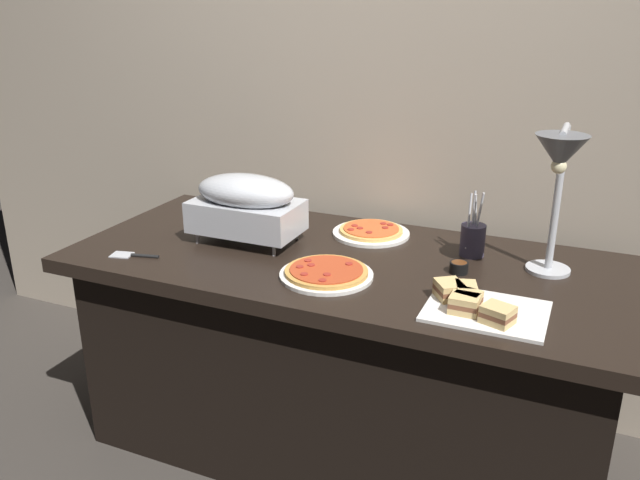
{
  "coord_description": "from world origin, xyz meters",
  "views": [
    {
      "loc": [
        0.73,
        -1.91,
        1.58
      ],
      "look_at": [
        -0.1,
        0.0,
        0.81
      ],
      "focal_mm": 36.36,
      "sensor_mm": 36.0,
      "label": 1
    }
  ],
  "objects_px": {
    "heat_lamp": "(559,168)",
    "serving_spatula": "(133,255)",
    "pizza_plate_center": "(370,232)",
    "sandwich_platter": "(476,305)",
    "sauce_cup_near": "(459,267)",
    "chafing_dish": "(246,204)",
    "pizza_plate_front": "(325,273)",
    "utensil_holder": "(473,239)"
  },
  "relations": [
    {
      "from": "heat_lamp",
      "to": "sauce_cup_near",
      "type": "xyz_separation_m",
      "value": [
        -0.26,
        -0.0,
        -0.35
      ]
    },
    {
      "from": "sandwich_platter",
      "to": "serving_spatula",
      "type": "bearing_deg",
      "value": -177.83
    },
    {
      "from": "sandwich_platter",
      "to": "sauce_cup_near",
      "type": "xyz_separation_m",
      "value": [
        -0.1,
        0.26,
        -0.0
      ]
    },
    {
      "from": "chafing_dish",
      "to": "pizza_plate_front",
      "type": "relative_size",
      "value": 1.3
    },
    {
      "from": "sandwich_platter",
      "to": "sauce_cup_near",
      "type": "distance_m",
      "value": 0.28
    },
    {
      "from": "chafing_dish",
      "to": "heat_lamp",
      "type": "xyz_separation_m",
      "value": [
        1.03,
        0.02,
        0.23
      ]
    },
    {
      "from": "heat_lamp",
      "to": "utensil_holder",
      "type": "bearing_deg",
      "value": 146.25
    },
    {
      "from": "chafing_dish",
      "to": "serving_spatula",
      "type": "xyz_separation_m",
      "value": [
        -0.29,
        -0.29,
        -0.14
      ]
    },
    {
      "from": "pizza_plate_center",
      "to": "sandwich_platter",
      "type": "height_order",
      "value": "sandwich_platter"
    },
    {
      "from": "chafing_dish",
      "to": "pizza_plate_front",
      "type": "distance_m",
      "value": 0.45
    },
    {
      "from": "heat_lamp",
      "to": "utensil_holder",
      "type": "xyz_separation_m",
      "value": [
        -0.25,
        0.17,
        -0.31
      ]
    },
    {
      "from": "pizza_plate_center",
      "to": "sandwich_platter",
      "type": "xyz_separation_m",
      "value": [
        0.48,
        -0.49,
        0.01
      ]
    },
    {
      "from": "sandwich_platter",
      "to": "pizza_plate_front",
      "type": "bearing_deg",
      "value": 173.06
    },
    {
      "from": "chafing_dish",
      "to": "sandwich_platter",
      "type": "xyz_separation_m",
      "value": [
        0.87,
        -0.24,
        -0.12
      ]
    },
    {
      "from": "heat_lamp",
      "to": "serving_spatula",
      "type": "relative_size",
      "value": 2.78
    },
    {
      "from": "chafing_dish",
      "to": "pizza_plate_front",
      "type": "bearing_deg",
      "value": -25.59
    },
    {
      "from": "chafing_dish",
      "to": "sauce_cup_near",
      "type": "xyz_separation_m",
      "value": [
        0.77,
        0.01,
        -0.12
      ]
    },
    {
      "from": "utensil_holder",
      "to": "chafing_dish",
      "type": "bearing_deg",
      "value": -166.61
    },
    {
      "from": "heat_lamp",
      "to": "sauce_cup_near",
      "type": "bearing_deg",
      "value": -179.9
    },
    {
      "from": "chafing_dish",
      "to": "sandwich_platter",
      "type": "relative_size",
      "value": 1.16
    },
    {
      "from": "chafing_dish",
      "to": "pizza_plate_center",
      "type": "height_order",
      "value": "chafing_dish"
    },
    {
      "from": "chafing_dish",
      "to": "sauce_cup_near",
      "type": "height_order",
      "value": "chafing_dish"
    },
    {
      "from": "sandwich_platter",
      "to": "pizza_plate_center",
      "type": "bearing_deg",
      "value": 134.88
    },
    {
      "from": "pizza_plate_center",
      "to": "sauce_cup_near",
      "type": "bearing_deg",
      "value": -30.77
    },
    {
      "from": "pizza_plate_front",
      "to": "serving_spatula",
      "type": "height_order",
      "value": "pizza_plate_front"
    },
    {
      "from": "heat_lamp",
      "to": "serving_spatula",
      "type": "bearing_deg",
      "value": -167.01
    },
    {
      "from": "pizza_plate_center",
      "to": "utensil_holder",
      "type": "distance_m",
      "value": 0.39
    },
    {
      "from": "chafing_dish",
      "to": "pizza_plate_center",
      "type": "relative_size",
      "value": 1.35
    },
    {
      "from": "heat_lamp",
      "to": "sauce_cup_near",
      "type": "relative_size",
      "value": 8.04
    },
    {
      "from": "pizza_plate_front",
      "to": "chafing_dish",
      "type": "bearing_deg",
      "value": 154.41
    },
    {
      "from": "pizza_plate_center",
      "to": "pizza_plate_front",
      "type": "bearing_deg",
      "value": -89.97
    },
    {
      "from": "sauce_cup_near",
      "to": "serving_spatula",
      "type": "height_order",
      "value": "sauce_cup_near"
    },
    {
      "from": "pizza_plate_center",
      "to": "serving_spatula",
      "type": "relative_size",
      "value": 1.66
    },
    {
      "from": "serving_spatula",
      "to": "sandwich_platter",
      "type": "bearing_deg",
      "value": 2.17
    },
    {
      "from": "chafing_dish",
      "to": "sandwich_platter",
      "type": "distance_m",
      "value": 0.91
    },
    {
      "from": "chafing_dish",
      "to": "sauce_cup_near",
      "type": "bearing_deg",
      "value": 1.09
    },
    {
      "from": "heat_lamp",
      "to": "pizza_plate_front",
      "type": "bearing_deg",
      "value": -162.63
    },
    {
      "from": "utensil_holder",
      "to": "pizza_plate_front",
      "type": "bearing_deg",
      "value": -136.31
    },
    {
      "from": "pizza_plate_center",
      "to": "sandwich_platter",
      "type": "relative_size",
      "value": 0.86
    },
    {
      "from": "pizza_plate_center",
      "to": "serving_spatula",
      "type": "height_order",
      "value": "pizza_plate_center"
    },
    {
      "from": "utensil_holder",
      "to": "serving_spatula",
      "type": "bearing_deg",
      "value": -155.97
    },
    {
      "from": "chafing_dish",
      "to": "heat_lamp",
      "type": "distance_m",
      "value": 1.06
    }
  ]
}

